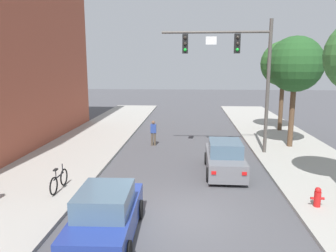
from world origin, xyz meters
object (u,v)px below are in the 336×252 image
(street_tree_second, at_px, (295,65))
(street_tree_third, at_px, (284,64))
(bicycle_leaning, at_px, (59,181))
(fire_hydrant, at_px, (317,197))
(car_lead_grey, at_px, (225,158))
(car_following_blue, at_px, (106,216))
(traffic_signal_mast, at_px, (238,62))
(pedestrian_crossing_road, at_px, (153,132))

(street_tree_second, xyz_separation_m, street_tree_third, (0.75, 5.24, 0.06))
(bicycle_leaning, relative_size, fire_hydrant, 2.46)
(car_lead_grey, relative_size, bicycle_leaning, 2.41)
(car_following_blue, relative_size, bicycle_leaning, 2.42)
(car_following_blue, height_order, bicycle_leaning, car_following_blue)
(car_lead_grey, relative_size, street_tree_third, 0.62)
(bicycle_leaning, xyz_separation_m, fire_hydrant, (9.87, -0.88, -0.03))
(car_following_blue, xyz_separation_m, fire_hydrant, (7.05, 2.43, -0.22))
(street_tree_second, relative_size, street_tree_third, 0.98)
(traffic_signal_mast, bearing_deg, bicycle_leaning, -140.33)
(pedestrian_crossing_road, bearing_deg, car_lead_grey, -51.89)
(fire_hydrant, height_order, street_tree_second, street_tree_second)
(fire_hydrant, bearing_deg, bicycle_leaning, 174.92)
(street_tree_second, bearing_deg, car_following_blue, -127.23)
(car_lead_grey, distance_m, fire_hydrant, 4.92)
(bicycle_leaning, distance_m, street_tree_second, 14.85)
(fire_hydrant, relative_size, street_tree_second, 0.11)
(car_lead_grey, height_order, pedestrian_crossing_road, pedestrian_crossing_road)
(pedestrian_crossing_road, bearing_deg, car_following_blue, -90.42)
(traffic_signal_mast, relative_size, car_lead_grey, 1.76)
(bicycle_leaning, bearing_deg, traffic_signal_mast, 39.67)
(pedestrian_crossing_road, height_order, street_tree_second, street_tree_second)
(traffic_signal_mast, distance_m, bicycle_leaning, 11.35)
(car_following_blue, distance_m, street_tree_second, 15.06)
(pedestrian_crossing_road, bearing_deg, fire_hydrant, -52.70)
(car_following_blue, distance_m, bicycle_leaning, 4.35)
(traffic_signal_mast, xyz_separation_m, street_tree_second, (3.60, 1.57, -0.14))
(car_lead_grey, xyz_separation_m, bicycle_leaning, (-6.96, -3.09, -0.18))
(traffic_signal_mast, relative_size, street_tree_third, 1.10)
(traffic_signal_mast, distance_m, pedestrian_crossing_road, 6.89)
(car_following_blue, distance_m, fire_hydrant, 7.46)
(traffic_signal_mast, height_order, bicycle_leaning, traffic_signal_mast)
(traffic_signal_mast, height_order, car_following_blue, traffic_signal_mast)
(fire_hydrant, bearing_deg, street_tree_second, 79.62)
(fire_hydrant, bearing_deg, car_lead_grey, 126.23)
(traffic_signal_mast, xyz_separation_m, car_following_blue, (-5.10, -9.88, -4.60))
(traffic_signal_mast, bearing_deg, car_following_blue, -117.31)
(car_lead_grey, height_order, bicycle_leaning, car_lead_grey)
(car_following_blue, relative_size, pedestrian_crossing_road, 2.62)
(traffic_signal_mast, bearing_deg, street_tree_third, 57.44)
(bicycle_leaning, xyz_separation_m, street_tree_third, (12.27, 13.38, 4.70))
(car_following_blue, bearing_deg, fire_hydrant, 19.05)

